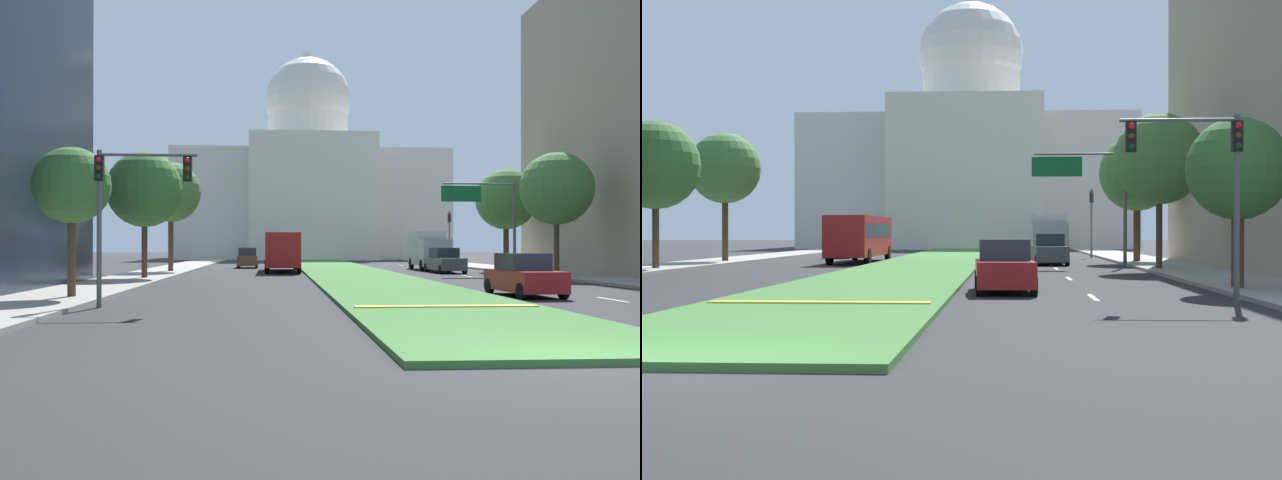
% 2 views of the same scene
% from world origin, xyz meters
% --- Properties ---
extents(ground_plane, '(260.00, 260.00, 0.00)m').
position_xyz_m(ground_plane, '(0.00, 47.61, 0.00)').
color(ground_plane, '#2B2B2D').
extents(grass_median, '(6.40, 85.71, 0.14)m').
position_xyz_m(grass_median, '(0.00, 42.85, 0.07)').
color(grass_median, '#427A38').
rests_on(grass_median, ground_plane).
extents(median_curb_nose, '(5.76, 0.50, 0.04)m').
position_xyz_m(median_curb_nose, '(0.00, 9.72, 0.16)').
color(median_curb_nose, gold).
rests_on(median_curb_nose, grass_median).
extents(lane_dashes_right, '(0.16, 45.11, 0.01)m').
position_xyz_m(lane_dashes_right, '(7.40, 33.10, 0.00)').
color(lane_dashes_right, silver).
rests_on(lane_dashes_right, ground_plane).
extents(sidewalk_left, '(4.00, 85.71, 0.15)m').
position_xyz_m(sidewalk_left, '(-13.61, 38.09, 0.07)').
color(sidewalk_left, '#9E9991').
rests_on(sidewalk_left, ground_plane).
extents(sidewalk_right, '(4.00, 85.71, 0.15)m').
position_xyz_m(sidewalk_right, '(13.61, 38.09, 0.07)').
color(sidewalk_right, '#9E9991').
rests_on(sidewalk_right, ground_plane).
extents(capitol_building, '(39.42, 29.36, 32.18)m').
position_xyz_m(capitol_building, '(0.00, 94.37, 10.46)').
color(capitol_building, silver).
rests_on(capitol_building, ground_plane).
extents(traffic_light_near_right, '(3.34, 0.35, 5.20)m').
position_xyz_m(traffic_light_near_right, '(10.27, 11.68, 3.80)').
color(traffic_light_near_right, '#515456').
rests_on(traffic_light_near_right, ground_plane).
extents(traffic_light_far_right, '(0.28, 0.35, 5.20)m').
position_xyz_m(traffic_light_far_right, '(11.11, 51.77, 3.31)').
color(traffic_light_far_right, '#515456').
rests_on(traffic_light_far_right, ground_plane).
extents(overhead_guide_sign, '(5.28, 0.20, 6.50)m').
position_xyz_m(overhead_guide_sign, '(9.39, 34.98, 4.63)').
color(overhead_guide_sign, '#515456').
rests_on(overhead_guide_sign, ground_plane).
extents(street_tree_right_near, '(3.38, 3.38, 5.74)m').
position_xyz_m(street_tree_right_near, '(12.39, 16.34, 4.02)').
color(street_tree_right_near, '#4C3823').
rests_on(street_tree_right_near, ground_plane).
extents(street_tree_left_mid, '(4.46, 4.46, 7.58)m').
position_xyz_m(street_tree_left_mid, '(-12.99, 29.60, 5.33)').
color(street_tree_left_mid, '#4C3823').
rests_on(street_tree_left_mid, ground_plane).
extents(street_tree_right_mid, '(4.56, 4.56, 7.89)m').
position_xyz_m(street_tree_right_mid, '(12.36, 30.42, 5.60)').
color(street_tree_right_mid, '#4C3823').
rests_on(street_tree_right_mid, ground_plane).
extents(street_tree_left_far, '(4.45, 4.45, 8.20)m').
position_xyz_m(street_tree_left_far, '(-13.00, 39.91, 5.95)').
color(street_tree_left_far, '#4C3823').
rests_on(street_tree_left_far, ground_plane).
extents(street_tree_right_far, '(4.78, 4.78, 8.05)m').
position_xyz_m(street_tree_right_far, '(12.92, 41.37, 5.64)').
color(street_tree_right_far, '#4C3823').
rests_on(street_tree_right_far, ground_plane).
extents(sedan_lead_stopped, '(2.08, 4.32, 1.73)m').
position_xyz_m(sedan_lead_stopped, '(4.71, 15.67, 0.81)').
color(sedan_lead_stopped, maroon).
rests_on(sedan_lead_stopped, ground_plane).
extents(sedan_midblock, '(2.20, 4.77, 1.85)m').
position_xyz_m(sedan_midblock, '(7.26, 38.47, 0.86)').
color(sedan_midblock, '#4C5156').
rests_on(sedan_midblock, ground_plane).
extents(sedan_distant, '(1.91, 4.30, 1.81)m').
position_xyz_m(sedan_distant, '(-7.72, 50.41, 0.84)').
color(sedan_distant, brown).
rests_on(sedan_distant, ground_plane).
extents(box_truck_delivery, '(2.40, 6.40, 3.20)m').
position_xyz_m(box_truck_delivery, '(7.53, 44.92, 1.68)').
color(box_truck_delivery, '#BCBCC1').
rests_on(box_truck_delivery, ground_plane).
extents(city_bus, '(2.62, 11.00, 2.95)m').
position_xyz_m(city_bus, '(-4.71, 41.62, 1.77)').
color(city_bus, '#B21E1E').
rests_on(city_bus, ground_plane).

